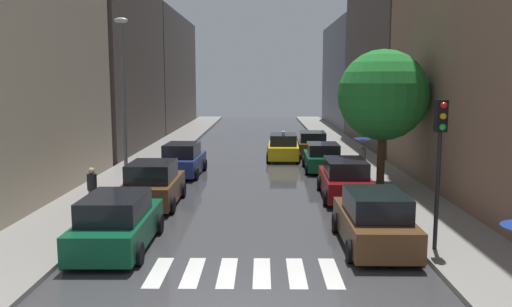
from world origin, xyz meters
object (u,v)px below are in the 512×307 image
parked_car_right_second (345,180)px  pedestrian_near_tree (363,149)px  parked_car_left_third (183,160)px  taxi_midroad (283,147)px  parked_car_right_nearest (374,221)px  parked_car_right_third (323,158)px  parked_car_left_nearest (117,223)px  parked_car_right_fourth (312,144)px  street_tree_right (383,95)px  lamp_post_left (123,93)px  pedestrian_foreground (92,188)px  traffic_light_right_corner (440,141)px  parked_car_left_second (153,185)px

parked_car_right_second → pedestrian_near_tree: size_ratio=2.42×
parked_car_left_third → taxi_midroad: taxi_midroad is taller
parked_car_right_nearest → parked_car_right_third: bearing=0.1°
parked_car_left_nearest → taxi_midroad: bearing=-18.0°
parked_car_right_second → parked_car_right_fourth: parked_car_right_second is taller
street_tree_right → lamp_post_left: 11.59m
parked_car_right_fourth → taxi_midroad: (-2.04, -2.13, 0.03)m
pedestrian_foreground → lamp_post_left: (0.36, 3.52, 3.44)m
taxi_midroad → street_tree_right: 10.46m
traffic_light_right_corner → lamp_post_left: 13.64m
taxi_midroad → pedestrian_near_tree: bearing=-149.1°
parked_car_right_nearest → parked_car_right_second: 6.65m
parked_car_left_second → traffic_light_right_corner: 11.32m
parked_car_left_third → traffic_light_right_corner: traffic_light_right_corner is taller
parked_car_left_third → parked_car_right_nearest: bearing=-145.1°
parked_car_left_second → parked_car_left_third: (0.17, 6.75, -0.03)m
parked_car_left_second → parked_car_right_fourth: parked_car_left_second is taller
parked_car_left_third → traffic_light_right_corner: bearing=-141.3°
parked_car_left_third → lamp_post_left: bearing=161.3°
parked_car_right_nearest → traffic_light_right_corner: (1.62, -0.65, 2.49)m
parked_car_right_nearest → taxi_midroad: 17.74m
parked_car_left_nearest → parked_car_right_third: bearing=-29.8°
parked_car_right_nearest → parked_car_right_third: 13.41m
parked_car_right_second → taxi_midroad: bearing=12.7°
pedestrian_near_tree → lamp_post_left: 11.99m
parked_car_left_third → parked_car_right_nearest: (7.58, -11.95, 0.00)m
parked_car_left_second → parked_car_right_fourth: 16.49m
taxi_midroad → traffic_light_right_corner: (3.66, -18.27, 2.52)m
taxi_midroad → street_tree_right: street_tree_right is taller
street_tree_right → pedestrian_foreground: bearing=-157.6°
parked_car_right_third → street_tree_right: (2.14, -4.71, 3.58)m
parked_car_right_third → parked_car_right_nearest: bearing=-179.1°
pedestrian_near_tree → lamp_post_left: lamp_post_left is taller
parked_car_left_nearest → pedestrian_foreground: bearing=26.2°
taxi_midroad → traffic_light_right_corner: size_ratio=1.04×
parked_car_right_fourth → pedestrian_near_tree: (1.70, -8.87, 0.79)m
parked_car_left_third → pedestrian_near_tree: size_ratio=2.23×
parked_car_left_nearest → parked_car_right_third: (7.66, 13.69, -0.05)m
parked_car_left_nearest → parked_car_right_second: size_ratio=0.97×
parked_car_left_third → parked_car_right_nearest: size_ratio=0.98×
traffic_light_right_corner → taxi_midroad: bearing=101.3°
parked_car_right_second → traffic_light_right_corner: bearing=-167.2°
parked_car_right_second → street_tree_right: street_tree_right is taller
parked_car_right_fourth → parked_car_right_second: bearing=-177.4°
parked_car_right_third → parked_car_right_second: bearing=-177.7°
parked_car_left_nearest → taxi_midroad: size_ratio=1.02×
pedestrian_foreground → parked_car_right_second: bearing=31.5°
parked_car_right_nearest → pedestrian_foreground: bearing=68.7°
parked_car_right_fourth → traffic_light_right_corner: 20.62m
taxi_midroad → pedestrian_near_tree: 7.75m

